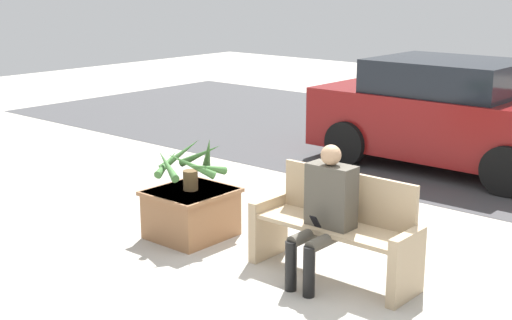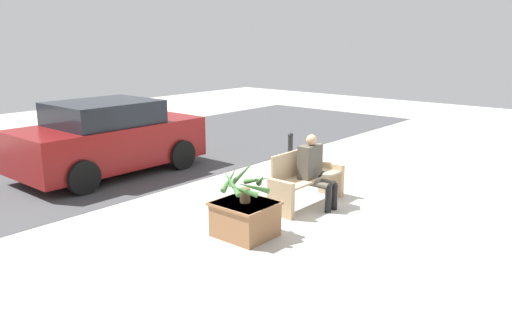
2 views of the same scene
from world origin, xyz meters
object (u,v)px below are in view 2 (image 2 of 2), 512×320
(potted_plant, at_px, (245,183))
(parked_car, at_px, (109,138))
(bench, at_px, (305,179))
(planter_box, at_px, (245,218))
(person_seated, at_px, (314,167))
(bollard_post, at_px, (290,146))

(potted_plant, height_order, parked_car, parked_car)
(bench, height_order, planter_box, bench)
(person_seated, bearing_deg, planter_box, 179.22)
(potted_plant, distance_m, parked_car, 4.53)
(bench, relative_size, bollard_post, 2.42)
(planter_box, distance_m, potted_plant, 0.52)
(planter_box, bearing_deg, parked_car, 80.84)
(potted_plant, xyz_separation_m, bollard_post, (4.12, 2.25, -0.45))
(person_seated, relative_size, planter_box, 1.50)
(planter_box, distance_m, parked_car, 4.54)
(bench, distance_m, potted_plant, 1.77)
(person_seated, distance_m, bollard_post, 3.32)
(planter_box, xyz_separation_m, bollard_post, (4.11, 2.24, 0.07))
(bollard_post, bearing_deg, bench, -138.87)
(person_seated, xyz_separation_m, bollard_post, (2.40, 2.27, -0.35))
(potted_plant, bearing_deg, person_seated, -0.48)
(potted_plant, relative_size, parked_car, 0.20)
(potted_plant, relative_size, bollard_post, 1.15)
(planter_box, distance_m, bollard_post, 4.69)
(person_seated, distance_m, planter_box, 1.77)
(planter_box, bearing_deg, potted_plant, -134.74)
(parked_car, bearing_deg, potted_plant, -99.25)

